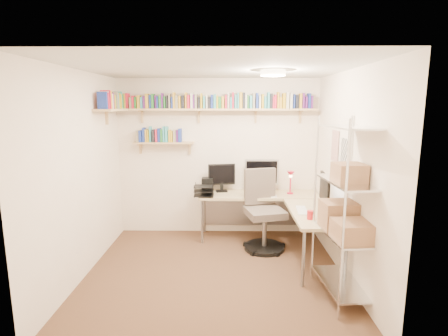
# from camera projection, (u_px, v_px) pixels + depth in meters

# --- Properties ---
(ground) EXTENTS (3.20, 3.20, 0.00)m
(ground) POSITION_uv_depth(u_px,v_px,m) (215.00, 273.00, 4.40)
(ground) COLOR #4D3721
(ground) RESTS_ON ground
(room_shell) EXTENTS (3.24, 3.04, 2.52)m
(room_shell) POSITION_uv_depth(u_px,v_px,m) (214.00, 151.00, 4.13)
(room_shell) COLOR beige
(room_shell) RESTS_ON ground
(wall_shelves) EXTENTS (3.12, 1.09, 0.80)m
(wall_shelves) POSITION_uv_depth(u_px,v_px,m) (189.00, 109.00, 5.32)
(wall_shelves) COLOR tan
(wall_shelves) RESTS_ON ground
(corner_desk) EXTENTS (1.92, 1.87, 1.25)m
(corner_desk) POSITION_uv_depth(u_px,v_px,m) (263.00, 198.00, 5.22)
(corner_desk) COLOR #D6B88B
(corner_desk) RESTS_ON ground
(office_chair) EXTENTS (0.63, 0.64, 1.16)m
(office_chair) POSITION_uv_depth(u_px,v_px,m) (263.00, 216.00, 5.11)
(office_chair) COLOR black
(office_chair) RESTS_ON ground
(wire_rack) EXTENTS (0.49, 0.89, 1.97)m
(wire_rack) POSITION_uv_depth(u_px,v_px,m) (345.00, 210.00, 3.71)
(wire_rack) COLOR silver
(wire_rack) RESTS_ON ground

